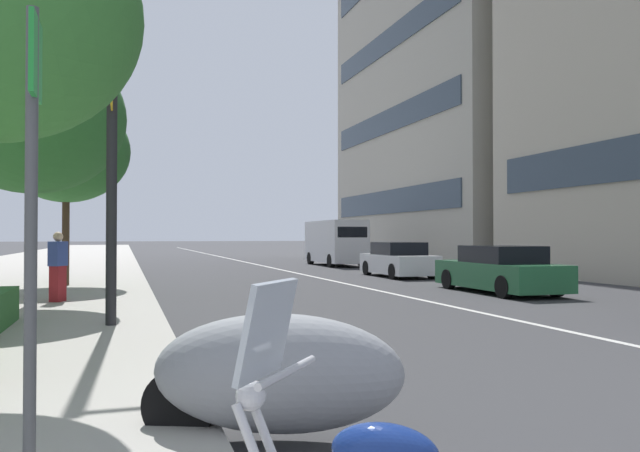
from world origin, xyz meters
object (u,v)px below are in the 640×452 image
at_px(parking_sign_by_curb, 32,223).
at_px(car_far_down_avenue, 499,271).
at_px(delivery_van_ahead, 335,242).
at_px(street_tree_far_plaza, 66,150).
at_px(car_lead_in_lane, 398,261).
at_px(motorcycle_nearest_camera, 276,374).
at_px(street_tree_mid_sidewalk, 31,116).
at_px(pedestrian_on_plaza, 58,266).
at_px(street_lamp_with_banners, 131,63).

bearing_deg(parking_sign_by_curb, car_far_down_avenue, -41.67).
bearing_deg(delivery_van_ahead, street_tree_far_plaza, 133.90).
xyz_separation_m(car_lead_in_lane, delivery_van_ahead, (9.83, -0.67, 0.69)).
bearing_deg(motorcycle_nearest_camera, car_far_down_avenue, -109.07).
distance_m(motorcycle_nearest_camera, delivery_van_ahead, 29.84).
bearing_deg(street_tree_mid_sidewalk, pedestrian_on_plaza, -28.46).
distance_m(car_far_down_avenue, street_tree_mid_sidewalk, 13.06).
xyz_separation_m(parking_sign_by_curb, street_lamp_with_banners, (7.82, -0.54, 2.95)).
bearing_deg(car_lead_in_lane, street_lamp_with_banners, 139.06).
height_order(parking_sign_by_curb, street_tree_far_plaza, street_tree_far_plaza).
xyz_separation_m(car_lead_in_lane, street_tree_mid_sidewalk, (-8.42, 12.66, 3.62)).
xyz_separation_m(street_tree_mid_sidewalk, street_tree_far_plaza, (5.88, -0.22, 0.05)).
xyz_separation_m(parking_sign_by_curb, street_tree_mid_sidewalk, (11.28, 1.50, 2.54)).
height_order(car_lead_in_lane, street_tree_mid_sidewalk, street_tree_mid_sidewalk).
distance_m(parking_sign_by_curb, street_tree_far_plaza, 17.41).
height_order(car_lead_in_lane, parking_sign_by_curb, parking_sign_by_curb).
bearing_deg(street_lamp_with_banners, pedestrian_on_plaza, 19.92).
xyz_separation_m(car_far_down_avenue, street_lamp_with_banners, (-4.53, 10.46, 4.05)).
bearing_deg(street_lamp_with_banners, car_lead_in_lane, -41.79).
distance_m(car_far_down_avenue, street_lamp_with_banners, 12.09).
relative_size(car_far_down_avenue, street_lamp_with_banners, 0.63).
distance_m(parking_sign_by_curb, street_lamp_with_banners, 8.38).
height_order(parking_sign_by_curb, street_tree_mid_sidewalk, street_tree_mid_sidewalk).
bearing_deg(parking_sign_by_curb, street_tree_far_plaza, 4.29).
distance_m(street_lamp_with_banners, street_tree_mid_sidewalk, 4.04).
xyz_separation_m(car_far_down_avenue, car_lead_in_lane, (7.35, -0.16, 0.02)).
distance_m(delivery_van_ahead, street_tree_mid_sidewalk, 22.78).
bearing_deg(delivery_van_ahead, pedestrian_on_plaza, 144.07).
xyz_separation_m(motorcycle_nearest_camera, car_far_down_avenue, (10.85, -9.40, 0.08)).
height_order(delivery_van_ahead, street_lamp_with_banners, street_lamp_with_banners).
bearing_deg(pedestrian_on_plaza, delivery_van_ahead, 83.77).
bearing_deg(car_far_down_avenue, street_lamp_with_banners, 115.06).
distance_m(car_lead_in_lane, street_tree_far_plaza, 13.22).
relative_size(car_lead_in_lane, pedestrian_on_plaza, 2.62).
relative_size(motorcycle_nearest_camera, delivery_van_ahead, 0.38).
bearing_deg(delivery_van_ahead, street_tree_mid_sidewalk, 144.43).
bearing_deg(pedestrian_on_plaza, street_tree_far_plaza, 123.21).
relative_size(car_far_down_avenue, delivery_van_ahead, 0.83).
xyz_separation_m(car_far_down_avenue, pedestrian_on_plaza, (-0.20, 12.03, 0.32)).
xyz_separation_m(delivery_van_ahead, parking_sign_by_curb, (-29.53, 11.82, 0.39)).
bearing_deg(street_tree_far_plaza, car_far_down_avenue, -111.38).
height_order(car_far_down_avenue, street_tree_far_plaza, street_tree_far_plaza).
height_order(motorcycle_nearest_camera, parking_sign_by_curb, parking_sign_by_curb).
xyz_separation_m(delivery_van_ahead, street_lamp_with_banners, (-21.70, 11.28, 3.34)).
xyz_separation_m(car_lead_in_lane, street_lamp_with_banners, (-11.88, 10.61, 4.03)).
bearing_deg(street_tree_far_plaza, street_lamp_with_banners, -168.93).
bearing_deg(street_tree_far_plaza, delivery_van_ahead, -46.68).
xyz_separation_m(car_lead_in_lane, pedestrian_on_plaza, (-7.54, 12.18, 0.30)).
bearing_deg(street_tree_mid_sidewalk, street_lamp_with_banners, -149.41).
distance_m(parking_sign_by_curb, pedestrian_on_plaza, 12.23).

